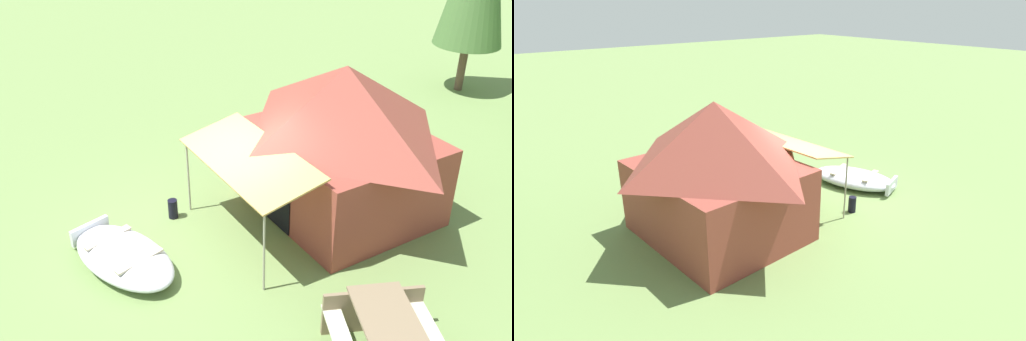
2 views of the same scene
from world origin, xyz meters
TOP-DOWN VIEW (x-y plane):
  - ground_plane at (0.00, 0.00)m, footprint 80.00×80.00m
  - beached_rowboat at (0.30, -1.68)m, footprint 2.47×1.81m
  - canvas_cabin_tent at (0.40, 2.51)m, footprint 3.63×4.25m
  - fuel_can at (-0.70, -0.44)m, footprint 0.23×0.23m

SIDE VIEW (x-z plane):
  - ground_plane at x=0.00m, z-range 0.00..0.00m
  - fuel_can at x=-0.70m, z-range 0.00..0.38m
  - beached_rowboat at x=0.30m, z-range 0.01..0.42m
  - canvas_cabin_tent at x=0.40m, z-range 0.05..2.90m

